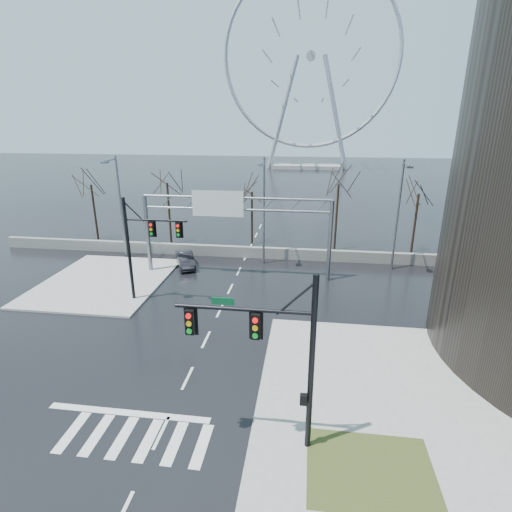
% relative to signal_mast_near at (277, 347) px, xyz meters
% --- Properties ---
extents(ground, '(260.00, 260.00, 0.00)m').
position_rel_signal_mast_near_xyz_m(ground, '(-5.14, 4.04, -4.87)').
color(ground, black).
rests_on(ground, ground).
extents(sidewalk_right_ext, '(12.00, 10.00, 0.15)m').
position_rel_signal_mast_near_xyz_m(sidewalk_right_ext, '(4.86, 6.04, -4.80)').
color(sidewalk_right_ext, gray).
rests_on(sidewalk_right_ext, ground).
extents(sidewalk_far, '(10.00, 12.00, 0.15)m').
position_rel_signal_mast_near_xyz_m(sidewalk_far, '(-16.14, 16.04, -4.80)').
color(sidewalk_far, gray).
rests_on(sidewalk_far, ground).
extents(grass_strip, '(5.00, 4.00, 0.02)m').
position_rel_signal_mast_near_xyz_m(grass_strip, '(3.86, -0.96, -4.72)').
color(grass_strip, '#293717').
rests_on(grass_strip, sidewalk_near).
extents(barrier_wall, '(52.00, 0.50, 1.10)m').
position_rel_signal_mast_near_xyz_m(barrier_wall, '(-5.14, 24.04, -4.32)').
color(barrier_wall, slate).
rests_on(barrier_wall, ground).
extents(signal_mast_near, '(5.52, 0.41, 8.00)m').
position_rel_signal_mast_near_xyz_m(signal_mast_near, '(0.00, 0.00, 0.00)').
color(signal_mast_near, black).
rests_on(signal_mast_near, ground).
extents(signal_mast_far, '(4.72, 0.41, 8.00)m').
position_rel_signal_mast_near_xyz_m(signal_mast_far, '(-11.01, 13.00, -0.04)').
color(signal_mast_far, black).
rests_on(signal_mast_far, ground).
extents(sign_gantry, '(16.36, 0.40, 7.60)m').
position_rel_signal_mast_near_xyz_m(sign_gantry, '(-5.52, 19.00, 0.31)').
color(sign_gantry, slate).
rests_on(sign_gantry, ground).
extents(streetlight_left, '(0.50, 2.55, 10.00)m').
position_rel_signal_mast_near_xyz_m(streetlight_left, '(-17.14, 22.20, 1.01)').
color(streetlight_left, slate).
rests_on(streetlight_left, ground).
extents(streetlight_mid, '(0.50, 2.55, 10.00)m').
position_rel_signal_mast_near_xyz_m(streetlight_mid, '(-3.14, 22.20, 1.01)').
color(streetlight_mid, slate).
rests_on(streetlight_mid, ground).
extents(streetlight_right, '(0.50, 2.55, 10.00)m').
position_rel_signal_mast_near_xyz_m(streetlight_right, '(8.86, 22.20, 1.01)').
color(streetlight_right, slate).
rests_on(streetlight_right, ground).
extents(tree_far_left, '(3.50, 3.50, 7.00)m').
position_rel_signal_mast_near_xyz_m(tree_far_left, '(-23.14, 28.04, 0.70)').
color(tree_far_left, black).
rests_on(tree_far_left, ground).
extents(tree_left, '(3.75, 3.75, 7.50)m').
position_rel_signal_mast_near_xyz_m(tree_left, '(-14.14, 27.54, 1.10)').
color(tree_left, black).
rests_on(tree_left, ground).
extents(tree_center, '(3.25, 3.25, 6.50)m').
position_rel_signal_mast_near_xyz_m(tree_center, '(-5.14, 28.54, 0.30)').
color(tree_center, black).
rests_on(tree_center, ground).
extents(tree_right, '(3.90, 3.90, 7.80)m').
position_rel_signal_mast_near_xyz_m(tree_right, '(3.86, 27.54, 1.34)').
color(tree_right, black).
rests_on(tree_right, ground).
extents(tree_far_right, '(3.40, 3.40, 6.80)m').
position_rel_signal_mast_near_xyz_m(tree_far_right, '(11.86, 28.04, 0.54)').
color(tree_far_right, black).
rests_on(tree_far_right, ground).
extents(ferris_wheel, '(45.00, 6.00, 50.91)m').
position_rel_signal_mast_near_xyz_m(ferris_wheel, '(-0.14, 99.04, 21.26)').
color(ferris_wheel, gray).
rests_on(ferris_wheel, ground).
extents(car, '(3.06, 4.38, 1.37)m').
position_rel_signal_mast_near_xyz_m(car, '(-10.35, 20.64, -4.19)').
color(car, black).
rests_on(car, ground).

